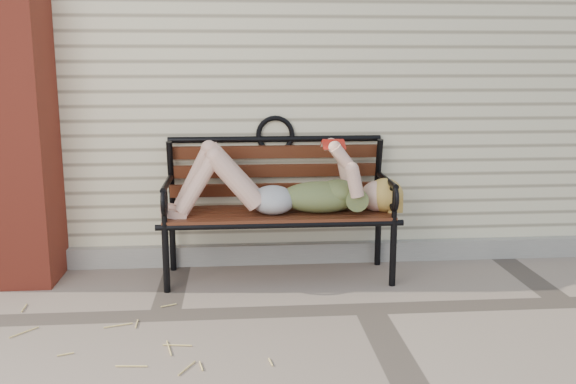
{
  "coord_description": "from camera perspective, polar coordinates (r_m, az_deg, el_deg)",
  "views": [
    {
      "loc": [
        -0.81,
        -3.68,
        1.5
      ],
      "look_at": [
        -0.47,
        0.39,
        0.67
      ],
      "focal_mm": 40.0,
      "sensor_mm": 36.0,
      "label": 1
    }
  ],
  "objects": [
    {
      "name": "ground",
      "position": [
        4.06,
        7.2,
        -10.26
      ],
      "size": [
        80.0,
        80.0,
        0.0
      ],
      "primitive_type": "plane",
      "color": "gray",
      "rests_on": "ground"
    },
    {
      "name": "house_wall",
      "position": [
        6.73,
        2.2,
        11.53
      ],
      "size": [
        8.0,
        4.0,
        3.0
      ],
      "primitive_type": "cube",
      "color": "beige",
      "rests_on": "ground"
    },
    {
      "name": "foundation_strip",
      "position": [
        4.93,
        4.91,
        -5.3
      ],
      "size": [
        8.0,
        0.1,
        0.15
      ],
      "primitive_type": "cube",
      "color": "#AFAA9E",
      "rests_on": "ground"
    },
    {
      "name": "brick_pillar",
      "position": [
        4.7,
        -23.27,
        4.49
      ],
      "size": [
        0.5,
        0.5,
        2.0
      ],
      "primitive_type": "cube",
      "color": "#A73725",
      "rests_on": "ground"
    },
    {
      "name": "garden_bench",
      "position": [
        4.52,
        -0.94,
        0.37
      ],
      "size": [
        1.72,
        0.69,
        1.12
      ],
      "color": "black",
      "rests_on": "ground"
    },
    {
      "name": "reading_woman",
      "position": [
        4.38,
        -0.64,
        0.51
      ],
      "size": [
        1.63,
        0.37,
        0.51
      ],
      "color": "#093143",
      "rests_on": "ground"
    },
    {
      "name": "straw_scatter",
      "position": [
        3.58,
        -22.3,
        -14.08
      ],
      "size": [
        2.8,
        1.73,
        0.01
      ],
      "color": "#DDC06C",
      "rests_on": "ground"
    }
  ]
}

